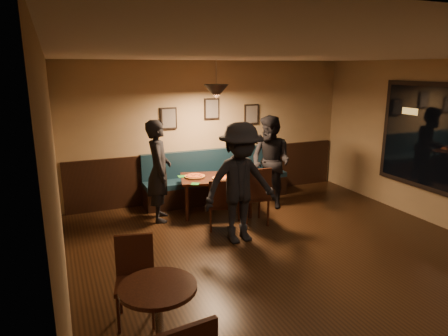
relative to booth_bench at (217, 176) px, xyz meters
name	(u,v)px	position (x,y,z in m)	size (l,w,h in m)	color
floor	(305,269)	(0.00, -3.20, -0.50)	(7.00, 7.00, 0.00)	black
ceiling	(317,56)	(0.00, -3.20, 2.30)	(7.00, 7.00, 0.00)	silver
wall_back	(211,131)	(0.00, 0.30, 0.90)	(6.00, 6.00, 0.00)	#8C704F
wall_left	(58,198)	(-3.00, -3.20, 0.90)	(7.00, 7.00, 0.00)	#8C704F
wainscot	(212,173)	(0.00, 0.27, 0.00)	(5.88, 0.06, 1.00)	black
booth_bench	(217,176)	(0.00, 0.00, 0.00)	(3.00, 0.60, 1.00)	#0F232D
window_frame	(443,139)	(2.96, -2.70, 1.00)	(0.06, 2.56, 1.86)	black
window_glass	(441,140)	(2.93, -2.70, 1.00)	(2.40, 2.40, 0.00)	black
picture_left	(169,118)	(-0.90, 0.27, 1.20)	(0.32, 0.04, 0.42)	black
picture_center	(212,109)	(0.00, 0.27, 1.35)	(0.32, 0.04, 0.42)	black
picture_right	(251,114)	(0.90, 0.27, 1.20)	(0.32, 0.04, 0.42)	black
pendant_lamp	(216,92)	(-0.29, -0.71, 1.75)	(0.44, 0.44, 0.25)	black
dining_table	(217,195)	(-0.29, -0.71, -0.15)	(1.30, 0.84, 0.70)	#311B0D
chair_near_left	(221,203)	(-0.52, -1.43, -0.06)	(0.39, 0.39, 0.89)	#301D0D
chair_near_right	(254,195)	(0.09, -1.45, 0.02)	(0.46, 0.46, 1.03)	black
diner_left	(159,171)	(-1.35, -0.62, 0.40)	(0.66, 0.43, 1.80)	black
diner_right	(270,162)	(0.80, -0.76, 0.39)	(0.87, 0.68, 1.78)	black
diner_front	(240,183)	(-0.43, -2.01, 0.44)	(1.22, 0.70, 1.88)	black
pizza_a	(195,176)	(-0.68, -0.58, 0.22)	(0.38, 0.38, 0.04)	orange
pizza_b	(221,178)	(-0.28, -0.87, 0.22)	(0.32, 0.32, 0.04)	orange
pizza_c	(232,172)	(0.10, -0.52, 0.22)	(0.32, 0.32, 0.04)	orange
soda_glass	(251,174)	(0.27, -1.00, 0.27)	(0.06, 0.06, 0.14)	black
tabasco_bottle	(244,172)	(0.24, -0.78, 0.26)	(0.03, 0.03, 0.13)	maroon
napkin_a	(182,176)	(-0.87, -0.44, 0.20)	(0.16, 0.16, 0.01)	#1D6E21
napkin_b	(195,184)	(-0.81, -0.99, 0.20)	(0.14, 0.14, 0.01)	#1F7624
cutlery_set	(225,182)	(-0.29, -1.08, 0.20)	(0.02, 0.17, 0.00)	silver
cafe_table	(159,322)	(-2.25, -4.12, -0.12)	(0.71, 0.71, 0.75)	black
cafe_chair_far	(135,282)	(-2.34, -3.46, -0.04)	(0.41, 0.41, 0.93)	black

